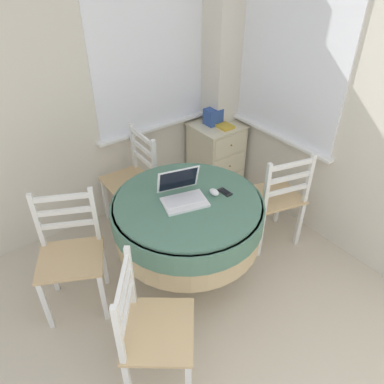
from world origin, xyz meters
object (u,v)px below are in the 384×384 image
(laptop, at_px, (182,194))
(dining_chair_near_back_window, at_px, (133,181))
(computer_mouse, at_px, (214,192))
(dining_chair_left_flank, at_px, (71,255))
(dining_chair_camera_near, at_px, (152,330))
(corner_cabinet, at_px, (216,156))
(dining_chair_near_right_window, at_px, (276,199))
(book_on_cabinet, at_px, (222,125))
(storage_box, at_px, (213,116))
(cell_phone, at_px, (225,192))
(round_dining_table, at_px, (188,218))

(laptop, relative_size, dining_chair_near_back_window, 0.40)
(computer_mouse, relative_size, dining_chair_left_flank, 0.09)
(dining_chair_near_back_window, bearing_deg, dining_chair_camera_near, -115.39)
(computer_mouse, height_order, corner_cabinet, computer_mouse)
(laptop, xyz_separation_m, corner_cabinet, (1.02, 0.84, -0.43))
(dining_chair_near_back_window, distance_m, dining_chair_near_right_window, 1.26)
(dining_chair_near_right_window, bearing_deg, computer_mouse, 175.67)
(computer_mouse, bearing_deg, book_on_cabinet, 46.71)
(dining_chair_left_flank, bearing_deg, corner_cabinet, 18.09)
(computer_mouse, bearing_deg, dining_chair_near_right_window, -4.33)
(computer_mouse, bearing_deg, dining_chair_camera_near, -149.65)
(dining_chair_camera_near, relative_size, dining_chair_left_flank, 1.00)
(laptop, height_order, storage_box, laptop)
(dining_chair_near_back_window, height_order, book_on_cabinet, dining_chair_near_back_window)
(dining_chair_left_flank, bearing_deg, dining_chair_near_back_window, 34.87)
(storage_box, bearing_deg, dining_chair_left_flank, -160.58)
(book_on_cabinet, bearing_deg, corner_cabinet, 105.57)
(cell_phone, distance_m, dining_chair_near_right_window, 0.63)
(cell_phone, relative_size, book_on_cabinet, 0.47)
(corner_cabinet, bearing_deg, round_dining_table, -138.81)
(round_dining_table, distance_m, dining_chair_near_right_window, 0.85)
(dining_chair_near_right_window, bearing_deg, storage_box, 82.25)
(cell_phone, bearing_deg, book_on_cabinet, 50.44)
(dining_chair_camera_near, relative_size, storage_box, 5.78)
(storage_box, bearing_deg, corner_cabinet, -56.98)
(dining_chair_camera_near, bearing_deg, round_dining_table, 40.14)
(computer_mouse, xyz_separation_m, dining_chair_camera_near, (-0.85, -0.50, -0.31))
(round_dining_table, bearing_deg, laptop, 121.32)
(dining_chair_left_flank, bearing_deg, dining_chair_camera_near, -80.74)
(round_dining_table, relative_size, dining_chair_left_flank, 1.19)
(dining_chair_camera_near, bearing_deg, storage_box, 41.94)
(corner_cabinet, relative_size, storage_box, 4.57)
(computer_mouse, distance_m, dining_chair_left_flank, 1.09)
(computer_mouse, height_order, book_on_cabinet, computer_mouse)
(dining_chair_near_back_window, height_order, dining_chair_left_flank, same)
(cell_phone, height_order, corner_cabinet, cell_phone)
(cell_phone, bearing_deg, computer_mouse, 161.09)
(round_dining_table, xyz_separation_m, book_on_cabinet, (1.01, 0.81, 0.14))
(laptop, distance_m, dining_chair_camera_near, 0.93)
(dining_chair_near_back_window, distance_m, dining_chair_camera_near, 1.55)
(dining_chair_left_flank, height_order, storage_box, dining_chair_left_flank)
(computer_mouse, distance_m, corner_cabinet, 1.29)
(laptop, distance_m, corner_cabinet, 1.39)
(corner_cabinet, height_order, book_on_cabinet, book_on_cabinet)
(dining_chair_near_back_window, relative_size, dining_chair_left_flank, 1.00)
(cell_phone, distance_m, dining_chair_near_back_window, 1.01)
(dining_chair_left_flank, height_order, corner_cabinet, dining_chair_left_flank)
(laptop, relative_size, storage_box, 2.30)
(round_dining_table, xyz_separation_m, dining_chair_camera_near, (-0.65, -0.55, -0.14))
(round_dining_table, distance_m, laptop, 0.20)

